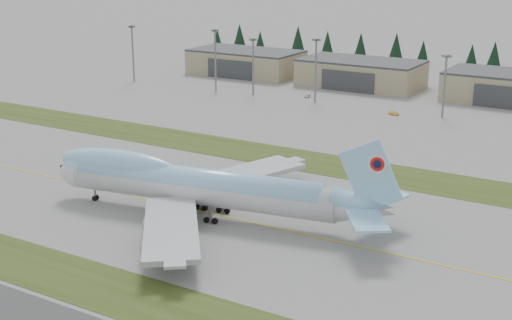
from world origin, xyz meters
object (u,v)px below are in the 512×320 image
Objects in this scene: boeing_747_freighter at (197,185)px; service_vehicle_b at (394,115)px; hangar_center at (361,73)px; service_vehicle_a at (307,97)px; hangar_left at (246,62)px.

boeing_747_freighter is 20.41× the size of service_vehicle_b.
hangar_center is (-27.37, 152.33, -1.40)m from boeing_747_freighter.
hangar_center reaches higher than service_vehicle_a.
service_vehicle_a is 0.86× the size of service_vehicle_b.
boeing_747_freighter reaches higher than hangar_left.
service_vehicle_b is (38.23, -10.77, 0.00)m from service_vehicle_a.
service_vehicle_b is at bearing -18.59° from service_vehicle_a.
service_vehicle_a is 39.72m from service_vehicle_b.
hangar_left is (-82.37, 152.33, -1.40)m from boeing_747_freighter.
boeing_747_freighter reaches higher than hangar_center.
hangar_center is 12.47× the size of service_vehicle_b.
hangar_center is 51.57m from service_vehicle_b.
boeing_747_freighter is 110.87m from service_vehicle_b.
boeing_747_freighter is at bearing -76.44° from service_vehicle_a.
boeing_747_freighter is 126.74m from service_vehicle_a.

